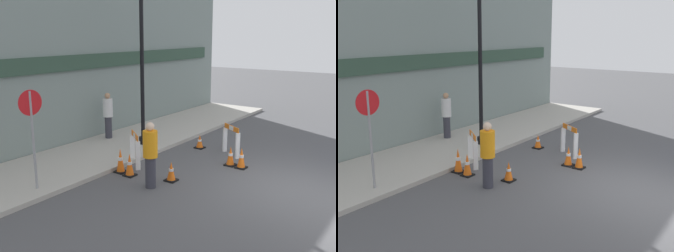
# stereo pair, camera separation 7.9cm
# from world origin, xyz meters

# --- Properties ---
(ground_plane) EXTENTS (60.00, 60.00, 0.00)m
(ground_plane) POSITION_xyz_m (0.00, 0.00, 0.00)
(ground_plane) COLOR #4C4C4F
(sidewalk_slab) EXTENTS (18.00, 2.92, 0.12)m
(sidewalk_slab) POSITION_xyz_m (0.00, 5.96, 0.06)
(sidewalk_slab) COLOR #ADA89E
(sidewalk_slab) RESTS_ON ground_plane
(storefront_facade) EXTENTS (18.00, 0.22, 5.50)m
(storefront_facade) POSITION_xyz_m (0.00, 7.49, 2.75)
(storefront_facade) COLOR gray
(storefront_facade) RESTS_ON ground_plane
(streetlamp_post) EXTENTS (0.44, 0.44, 6.30)m
(streetlamp_post) POSITION_xyz_m (0.67, 5.35, 4.10)
(streetlamp_post) COLOR black
(streetlamp_post) RESTS_ON sidewalk_slab
(stop_sign) EXTENTS (0.60, 0.06, 2.39)m
(stop_sign) POSITION_xyz_m (-3.84, 4.99, 1.72)
(stop_sign) COLOR gray
(stop_sign) RESTS_ON sidewalk_slab
(barricade_0) EXTENTS (0.58, 0.77, 0.96)m
(barricade_0) POSITION_xyz_m (1.58, 2.54, 0.52)
(barricade_0) COLOR white
(barricade_0) RESTS_ON ground_plane
(barricade_1) EXTENTS (0.61, 0.73, 0.98)m
(barricade_1) POSITION_xyz_m (-0.94, 4.35, 0.53)
(barricade_1) COLOR white
(barricade_1) RESTS_ON ground_plane
(traffic_cone_0) EXTENTS (0.30, 0.30, 0.69)m
(traffic_cone_0) POSITION_xyz_m (-1.61, 4.32, 0.33)
(traffic_cone_0) COLOR black
(traffic_cone_0) RESTS_ON ground_plane
(traffic_cone_1) EXTENTS (0.30, 0.30, 0.60)m
(traffic_cone_1) POSITION_xyz_m (0.64, 1.75, 0.29)
(traffic_cone_1) COLOR black
(traffic_cone_1) RESTS_ON ground_plane
(traffic_cone_2) EXTENTS (0.30, 0.30, 0.46)m
(traffic_cone_2) POSITION_xyz_m (1.66, 3.73, 0.22)
(traffic_cone_2) COLOR black
(traffic_cone_2) RESTS_ON ground_plane
(traffic_cone_3) EXTENTS (0.30, 0.30, 0.52)m
(traffic_cone_3) POSITION_xyz_m (-1.33, 2.81, 0.25)
(traffic_cone_3) COLOR black
(traffic_cone_3) RESTS_ON ground_plane
(traffic_cone_4) EXTENTS (0.30, 0.30, 0.57)m
(traffic_cone_4) POSITION_xyz_m (0.67, 2.10, 0.28)
(traffic_cone_4) COLOR black
(traffic_cone_4) RESTS_ON ground_plane
(traffic_cone_5) EXTENTS (0.30, 0.30, 0.62)m
(traffic_cone_5) POSITION_xyz_m (-1.67, 3.93, 0.30)
(traffic_cone_5) COLOR black
(traffic_cone_5) RESTS_ON ground_plane
(person_worker) EXTENTS (0.44, 0.44, 1.67)m
(person_worker) POSITION_xyz_m (-1.98, 2.98, 0.89)
(person_worker) COLOR #33333D
(person_worker) RESTS_ON ground_plane
(person_pedestrian) EXTENTS (0.45, 0.45, 1.62)m
(person_pedestrian) POSITION_xyz_m (0.55, 6.83, 0.98)
(person_pedestrian) COLOR #33333D
(person_pedestrian) RESTS_ON sidewalk_slab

